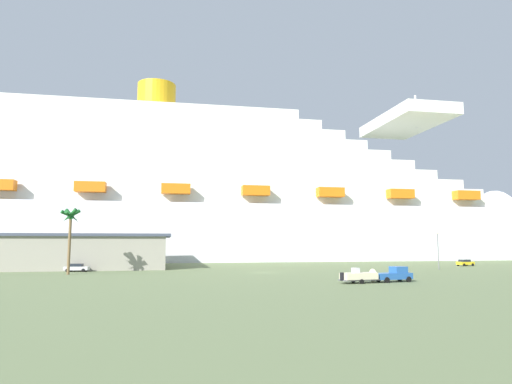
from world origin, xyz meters
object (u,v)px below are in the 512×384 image
Objects in this scene: street_lamp at (438,245)px; cruise_ship at (236,204)px; small_boat_on_trailer at (363,276)px; parked_car_silver_sedan at (76,267)px; palm_tree at (70,221)px; pickup_truck at (394,275)px; parked_car_yellow_taxi at (465,263)px.

cruise_ship is at bearing 120.48° from street_lamp.
small_boat_on_trailer reaches higher than parked_car_silver_sedan.
palm_tree is (-44.30, 26.40, 8.50)m from small_boat_on_trailer.
cruise_ship reaches higher than street_lamp.
pickup_truck is 56.38m from palm_tree.
cruise_ship is at bearing 136.70° from parked_car_yellow_taxi.
parked_car_silver_sedan is at bearing -177.37° from parked_car_yellow_taxi.
street_lamp reaches higher than small_boat_on_trailer.
small_boat_on_trailer is 39.88m from street_lamp.
cruise_ship is 70.90m from palm_tree.
palm_tree is at bearing -90.13° from parked_car_silver_sedan.
small_boat_on_trailer is 58.65m from parked_car_yellow_taxi.
pickup_truck is at bearing -136.45° from parked_car_yellow_taxi.
parked_car_yellow_taxi is at bearing -43.30° from cruise_ship.
palm_tree is 2.52× the size of parked_car_silver_sedan.
street_lamp is at bearing 41.82° from small_boat_on_trailer.
parked_car_yellow_taxi is (88.82, 4.08, -0.00)m from parked_car_silver_sedan.
palm_tree is 1.48× the size of street_lamp.
parked_car_silver_sedan is 1.06× the size of parked_car_yellow_taxi.
palm_tree reaches higher than pickup_truck.
parked_car_yellow_taxi is at bearing 2.63° from parked_car_silver_sedan.
palm_tree is at bearing 152.68° from pickup_truck.
palm_tree is (-39.67, -58.10, -8.81)m from cruise_ship.
parked_car_yellow_taxi is at bearing 38.07° from street_lamp.
parked_car_silver_sedan is at bearing 174.08° from street_lamp.
pickup_truck is 59.65m from parked_car_silver_sedan.
street_lamp is (24.32, 25.62, 4.17)m from pickup_truck.
street_lamp is at bearing -59.52° from cruise_ship.
parked_car_silver_sedan is (-39.65, -50.41, -17.44)m from cruise_ship.
small_boat_on_trailer is 52.27m from palm_tree.
pickup_truck is at bearing 8.91° from small_boat_on_trailer.
palm_tree is at bearing -124.33° from cruise_ship.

